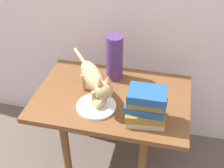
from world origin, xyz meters
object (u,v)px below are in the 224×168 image
at_px(bread_roll, 99,102).
at_px(book_stack, 146,106).
at_px(side_table, 112,107).
at_px(cat, 95,79).
at_px(plate, 96,106).
at_px(green_vase, 114,58).
at_px(candle_jar, 137,94).

relative_size(bread_roll, book_stack, 0.40).
distance_m(side_table, cat, 0.23).
bearing_deg(plate, green_vase, 83.25).
relative_size(cat, green_vase, 1.46).
height_order(bread_roll, green_vase, green_vase).
relative_size(bread_roll, cat, 0.20).
bearing_deg(green_vase, book_stack, -54.81).
relative_size(plate, candle_jar, 2.44).
bearing_deg(bread_roll, plate, -179.75).
distance_m(bread_roll, candle_jar, 0.21).
distance_m(side_table, green_vase, 0.28).
bearing_deg(candle_jar, green_vase, 133.20).
xyz_separation_m(side_table, green_vase, (-0.02, 0.17, 0.22)).
height_order(cat, book_stack, cat).
bearing_deg(cat, bread_roll, -60.39).
relative_size(side_table, book_stack, 4.18).
xyz_separation_m(bread_roll, book_stack, (0.25, -0.04, 0.05)).
distance_m(cat, candle_jar, 0.24).
height_order(book_stack, candle_jar, book_stack).
height_order(side_table, candle_jar, candle_jar).
bearing_deg(book_stack, green_vase, 125.19).
xyz_separation_m(cat, green_vase, (0.06, 0.22, 0.00)).
xyz_separation_m(plate, bread_roll, (0.01, 0.00, 0.03)).
height_order(bread_roll, candle_jar, candle_jar).
distance_m(plate, bread_roll, 0.03).
height_order(plate, green_vase, green_vase).
xyz_separation_m(plate, cat, (-0.02, 0.06, 0.13)).
xyz_separation_m(side_table, bread_roll, (-0.04, -0.11, 0.12)).
distance_m(plate, candle_jar, 0.23).
height_order(plate, candle_jar, candle_jar).
xyz_separation_m(side_table, cat, (-0.08, -0.05, 0.21)).
bearing_deg(cat, candle_jar, 11.63).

